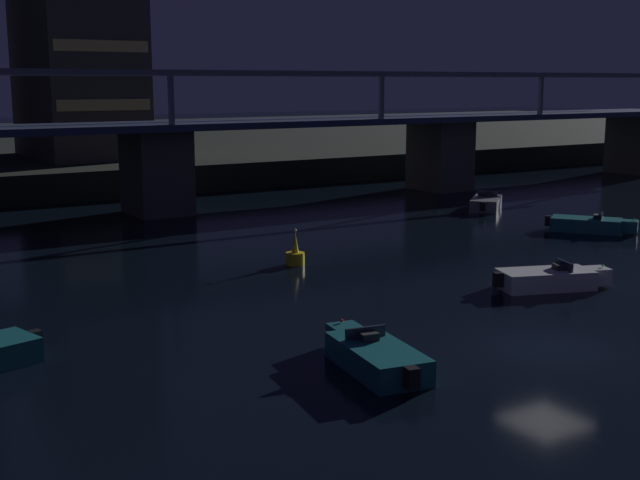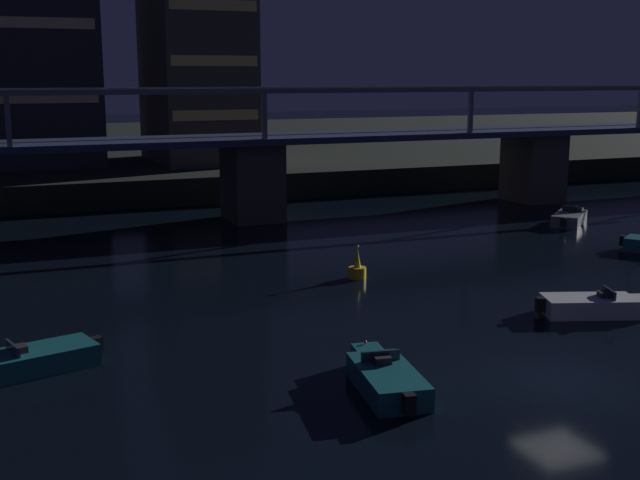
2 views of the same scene
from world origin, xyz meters
name	(u,v)px [view 2 (image 2 of 2)]	position (x,y,z in m)	size (l,w,h in m)	color
ground_plane	(561,381)	(0.00, 0.00, 0.00)	(400.00, 400.00, 0.00)	black
far_riverbank	(136,149)	(0.00, 82.46, 1.10)	(240.00, 80.00, 2.20)	black
river_bridge	(252,162)	(0.00, 34.46, 4.17)	(102.88, 6.40, 9.38)	#4C4944
tower_central	(195,35)	(1.30, 55.53, 13.88)	(8.29, 13.76, 23.67)	#423D38
speedboat_near_left	(386,378)	(-5.92, 1.53, 0.41)	(2.41, 5.23, 1.16)	#196066
speedboat_near_right	(32,360)	(-16.63, 7.82, 0.41)	(5.19, 2.75, 1.16)	#196066
speedboat_mid_left	(570,218)	(20.04, 24.46, 0.41)	(4.55, 4.21, 1.16)	gray
speedboat_far_left	(594,306)	(6.41, 5.93, 0.41)	(5.11, 3.02, 1.16)	silver
channel_buoy	(357,269)	(-0.38, 15.74, 0.48)	(0.90, 0.90, 1.76)	yellow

